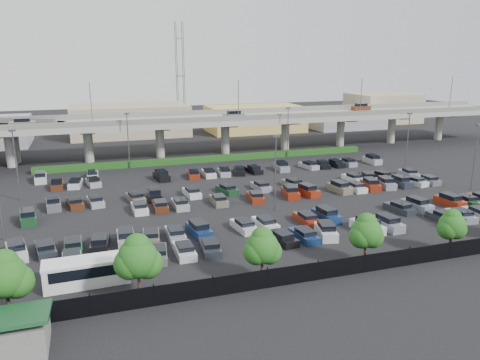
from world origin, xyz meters
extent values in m
plane|color=black|center=(0.00, 0.00, 0.00)|extent=(280.00, 280.00, 0.00)
cube|color=gray|center=(0.00, 32.00, 7.25)|extent=(150.00, 13.00, 1.10)
cube|color=#5D5D58|center=(0.00, 25.75, 8.30)|extent=(150.00, 0.50, 1.00)
cube|color=#5D5D58|center=(0.00, 38.25, 8.30)|extent=(150.00, 0.50, 1.00)
cylinder|color=gray|center=(-37.00, 32.00, 3.35)|extent=(1.80, 1.80, 6.70)
cube|color=#5D5D58|center=(-37.00, 32.00, 6.50)|extent=(2.60, 9.75, 0.50)
cylinder|color=gray|center=(-23.00, 32.00, 3.35)|extent=(1.80, 1.80, 6.70)
cube|color=#5D5D58|center=(-23.00, 32.00, 6.50)|extent=(2.60, 9.75, 0.50)
cylinder|color=gray|center=(-9.00, 32.00, 3.35)|extent=(1.80, 1.80, 6.70)
cube|color=#5D5D58|center=(-9.00, 32.00, 6.50)|extent=(2.60, 9.75, 0.50)
cylinder|color=gray|center=(5.00, 32.00, 3.35)|extent=(1.80, 1.80, 6.70)
cube|color=#5D5D58|center=(5.00, 32.00, 6.50)|extent=(2.60, 9.75, 0.50)
cylinder|color=gray|center=(19.00, 32.00, 3.35)|extent=(1.80, 1.80, 6.70)
cube|color=#5D5D58|center=(19.00, 32.00, 6.50)|extent=(2.60, 9.75, 0.50)
cylinder|color=gray|center=(33.00, 32.00, 3.35)|extent=(1.80, 1.80, 6.70)
cube|color=#5D5D58|center=(33.00, 32.00, 6.50)|extent=(2.60, 9.75, 0.50)
cylinder|color=gray|center=(47.00, 32.00, 3.35)|extent=(1.80, 1.80, 6.70)
cube|color=#5D5D58|center=(47.00, 32.00, 6.50)|extent=(2.60, 9.75, 0.50)
cylinder|color=gray|center=(61.00, 32.00, 3.35)|extent=(1.80, 1.80, 6.70)
cube|color=#5D5D58|center=(61.00, 32.00, 6.50)|extent=(2.60, 9.75, 0.50)
cube|color=#6C6655|center=(-34.00, 29.00, 8.32)|extent=(4.40, 1.82, 1.05)
cube|color=black|center=(-34.00, 29.00, 9.14)|extent=(2.60, 1.60, 0.65)
cube|color=slate|center=(6.00, 29.00, 8.32)|extent=(4.40, 1.82, 1.05)
cube|color=black|center=(6.00, 29.00, 9.14)|extent=(2.60, 1.60, 0.65)
cube|color=#512815|center=(40.00, 35.00, 8.32)|extent=(4.40, 1.82, 1.05)
cube|color=black|center=(40.00, 35.00, 9.14)|extent=(2.60, 1.60, 0.65)
cylinder|color=#47484C|center=(-22.00, 25.90, 11.80)|extent=(0.14, 0.14, 8.00)
cylinder|color=#47484C|center=(6.00, 25.90, 11.80)|extent=(0.14, 0.14, 8.00)
cylinder|color=#47484C|center=(34.00, 25.90, 11.80)|extent=(0.14, 0.14, 8.00)
cylinder|color=#47484C|center=(58.00, 25.90, 11.80)|extent=(0.14, 0.14, 8.00)
cylinder|color=gray|center=(-36.59, 35.82, 3.35)|extent=(1.60, 1.60, 6.70)
cube|color=#123E14|center=(0.00, 25.00, 0.55)|extent=(66.00, 1.60, 1.10)
cube|color=black|center=(0.00, -28.00, 0.90)|extent=(70.00, 0.06, 1.80)
cylinder|color=black|center=(-29.00, -28.00, 1.00)|extent=(0.10, 0.10, 2.00)
cylinder|color=black|center=(-24.00, -28.00, 1.00)|extent=(0.10, 0.10, 2.00)
cylinder|color=black|center=(-19.00, -28.00, 1.00)|extent=(0.10, 0.10, 2.00)
cylinder|color=black|center=(-14.00, -28.00, 1.00)|extent=(0.10, 0.10, 2.00)
cylinder|color=black|center=(-9.00, -28.00, 1.00)|extent=(0.10, 0.10, 2.00)
cylinder|color=black|center=(-4.00, -28.00, 1.00)|extent=(0.10, 0.10, 2.00)
cylinder|color=black|center=(1.00, -28.00, 1.00)|extent=(0.10, 0.10, 2.00)
cylinder|color=black|center=(6.00, -28.00, 1.00)|extent=(0.10, 0.10, 2.00)
cylinder|color=black|center=(11.00, -28.00, 1.00)|extent=(0.10, 0.10, 2.00)
cylinder|color=#332316|center=(-30.00, -26.58, 1.08)|extent=(0.26, 0.26, 2.17)
sphere|color=#185015|center=(-30.00, -26.58, 3.74)|extent=(3.37, 3.37, 3.37)
sphere|color=#185015|center=(-29.22, -26.48, 3.13)|extent=(2.65, 2.65, 2.65)
sphere|color=#185015|center=(-29.96, -26.46, 4.70)|extent=(2.29, 2.29, 2.29)
cylinder|color=#332316|center=(-20.00, -26.45, 1.09)|extent=(0.26, 0.26, 2.18)
sphere|color=#185015|center=(-20.00, -26.45, 3.76)|extent=(3.39, 3.39, 3.39)
sphere|color=#185015|center=(-19.21, -26.35, 3.15)|extent=(2.67, 2.67, 2.67)
sphere|color=#185015|center=(-20.67, -26.53, 3.39)|extent=(2.67, 2.67, 2.67)
sphere|color=#185015|center=(-19.96, -26.33, 4.73)|extent=(2.30, 2.30, 2.30)
cylinder|color=#332316|center=(-9.00, -26.67, 0.98)|extent=(0.26, 0.26, 1.96)
sphere|color=#185015|center=(-9.00, -26.67, 3.37)|extent=(3.04, 3.04, 3.04)
sphere|color=#185015|center=(-8.29, -26.57, 2.82)|extent=(2.39, 2.39, 2.39)
sphere|color=#185015|center=(-9.60, -26.75, 3.04)|extent=(2.39, 2.39, 2.39)
sphere|color=#185015|center=(-8.96, -26.55, 4.24)|extent=(2.06, 2.06, 2.06)
cylinder|color=#332316|center=(2.00, -26.39, 0.99)|extent=(0.26, 0.26, 1.97)
sphere|color=#185015|center=(2.00, -26.39, 3.39)|extent=(3.07, 3.07, 3.07)
sphere|color=#185015|center=(2.71, -26.29, 2.85)|extent=(2.41, 2.41, 2.41)
sphere|color=#185015|center=(1.40, -26.47, 3.07)|extent=(2.41, 2.41, 2.41)
sphere|color=#185015|center=(2.04, -26.27, 4.27)|extent=(2.08, 2.08, 2.08)
cylinder|color=#332316|center=(12.00, -26.82, 0.90)|extent=(0.26, 0.26, 1.80)
sphere|color=#185015|center=(12.00, -26.82, 3.09)|extent=(2.79, 2.79, 2.79)
sphere|color=#185015|center=(12.65, -26.72, 2.59)|extent=(2.19, 2.19, 2.19)
sphere|color=#185015|center=(11.45, -26.90, 2.79)|extent=(2.19, 2.19, 2.19)
sphere|color=#185015|center=(12.04, -26.70, 3.89)|extent=(1.89, 1.89, 1.89)
cube|color=#5D5D58|center=(-30.00, -31.00, 1.20)|extent=(6.20, 4.00, 2.40)
cube|color=white|center=(-24.17, -22.16, 1.08)|extent=(7.47, 2.71, 2.16)
cube|color=black|center=(-24.17, -22.16, 1.59)|extent=(6.45, 2.74, 0.98)
cube|color=white|center=(-24.17, -22.16, 2.28)|extent=(7.58, 2.82, 0.26)
cube|color=silver|center=(-31.00, -18.50, 0.41)|extent=(2.63, 4.67, 0.82)
cube|color=black|center=(-31.00, -18.70, 1.04)|extent=(2.02, 2.57, 0.50)
cube|color=gray|center=(-25.50, -18.50, 0.53)|extent=(2.00, 4.47, 1.05)
cube|color=black|center=(-25.50, -18.50, 1.34)|extent=(1.71, 2.66, 0.65)
cube|color=gray|center=(-20.00, -18.50, 0.41)|extent=(2.32, 4.58, 0.82)
cube|color=black|center=(-20.00, -18.70, 1.04)|extent=(1.86, 2.47, 0.50)
cube|color=slate|center=(-17.25, -18.50, 0.41)|extent=(2.38, 4.60, 0.82)
cube|color=black|center=(-17.25, -18.70, 1.04)|extent=(1.89, 2.49, 0.50)
cube|color=silver|center=(-14.50, -18.50, 0.41)|extent=(1.85, 4.41, 0.82)
cube|color=black|center=(-14.50, -18.70, 1.04)|extent=(1.62, 2.31, 0.50)
cube|color=#262A32|center=(-11.75, -18.50, 0.41)|extent=(2.18, 4.54, 0.82)
cube|color=black|center=(-11.75, -18.70, 1.04)|extent=(1.79, 2.43, 0.50)
cube|color=black|center=(-3.50, -18.50, 0.41)|extent=(2.57, 4.65, 0.82)
cube|color=black|center=(-3.50, -18.70, 1.04)|extent=(1.99, 2.55, 0.50)
cube|color=navy|center=(-0.75, -18.50, 0.41)|extent=(2.08, 4.50, 0.82)
cube|color=black|center=(-0.75, -18.70, 1.04)|extent=(1.73, 2.39, 0.50)
cube|color=white|center=(2.00, -18.50, 0.53)|extent=(2.85, 4.71, 1.05)
cube|color=black|center=(2.00, -18.50, 1.34)|extent=(2.19, 2.92, 0.65)
cube|color=white|center=(7.50, -18.50, 0.53)|extent=(2.55, 4.65, 1.05)
cube|color=black|center=(7.50, -18.50, 1.34)|extent=(2.02, 2.84, 0.65)
cube|color=gray|center=(10.25, -18.50, 0.53)|extent=(2.14, 4.52, 1.05)
cube|color=black|center=(10.25, -18.50, 1.34)|extent=(1.79, 2.71, 0.65)
cube|color=#262A32|center=(18.50, -18.50, 0.41)|extent=(2.08, 4.50, 0.82)
cube|color=black|center=(18.50, -18.70, 1.04)|extent=(1.74, 2.39, 0.50)
cube|color=gray|center=(21.25, -18.50, 0.41)|extent=(2.21, 4.55, 0.82)
cube|color=black|center=(21.25, -18.70, 1.04)|extent=(1.80, 2.43, 0.50)
cube|color=#A1A1A5|center=(24.00, -18.50, 0.41)|extent=(2.18, 4.54, 0.82)
cube|color=black|center=(24.00, -18.70, 1.04)|extent=(1.79, 2.43, 0.50)
cube|color=silver|center=(-31.00, -13.50, 0.53)|extent=(2.63, 4.67, 1.05)
cube|color=black|center=(-31.00, -13.50, 1.34)|extent=(2.07, 2.86, 0.65)
cube|color=#262A32|center=(-28.25, -13.50, 0.41)|extent=(2.57, 4.65, 0.82)
cube|color=black|center=(-28.25, -13.70, 1.04)|extent=(1.98, 2.55, 0.50)
cube|color=#174322|center=(-25.50, -13.50, 0.41)|extent=(1.91, 4.44, 0.82)
cube|color=black|center=(-25.50, -13.70, 1.04)|extent=(1.65, 2.33, 0.50)
cube|color=black|center=(-22.75, -13.50, 0.41)|extent=(2.35, 4.59, 0.82)
cube|color=black|center=(-22.75, -13.70, 1.04)|extent=(1.87, 2.48, 0.50)
cube|color=#A1A1A5|center=(-20.00, -13.50, 0.53)|extent=(1.98, 4.47, 1.05)
cube|color=black|center=(-20.00, -13.50, 1.34)|extent=(1.70, 2.66, 0.65)
cube|color=#6C6655|center=(-17.25, -13.50, 0.41)|extent=(2.39, 4.60, 0.82)
cube|color=black|center=(-17.25, -13.70, 1.04)|extent=(1.89, 2.49, 0.50)
cube|color=gray|center=(-14.50, -13.50, 0.41)|extent=(1.86, 4.42, 0.82)
cube|color=black|center=(-14.50, -13.70, 1.04)|extent=(1.62, 2.31, 0.50)
cube|color=navy|center=(-11.75, -13.50, 0.53)|extent=(2.38, 4.60, 1.05)
cube|color=black|center=(-11.75, -13.50, 1.34)|extent=(1.93, 2.79, 0.65)
cube|color=silver|center=(-6.25, -13.50, 0.41)|extent=(2.30, 4.58, 0.82)
cube|color=black|center=(-6.25, -13.70, 1.04)|extent=(1.85, 2.47, 0.50)
cube|color=white|center=(-3.50, -13.50, 0.41)|extent=(2.15, 4.53, 0.82)
cube|color=black|center=(-3.50, -13.70, 1.04)|extent=(1.77, 2.42, 0.50)
cube|color=maroon|center=(2.00, -13.50, 0.41)|extent=(1.95, 4.45, 0.82)
cube|color=black|center=(2.00, -13.70, 1.04)|extent=(1.67, 2.35, 0.50)
cube|color=navy|center=(4.75, -13.50, 0.53)|extent=(2.19, 4.54, 1.05)
cube|color=black|center=(4.75, -13.50, 1.34)|extent=(1.82, 2.73, 0.65)
cube|color=#262A32|center=(15.75, -13.50, 0.41)|extent=(2.45, 4.62, 0.82)
cube|color=black|center=(15.75, -13.70, 1.04)|extent=(1.92, 2.51, 0.50)
cube|color=gray|center=(18.50, -13.50, 0.53)|extent=(2.38, 4.60, 1.05)
cube|color=black|center=(18.50, -13.50, 1.34)|extent=(1.93, 2.79, 0.65)
cube|color=maroon|center=(24.00, -13.50, 0.53)|extent=(2.18, 4.54, 1.05)
cube|color=black|center=(24.00, -13.50, 1.34)|extent=(1.81, 2.73, 0.65)
cube|color=#174322|center=(26.75, -13.50, 0.41)|extent=(1.91, 4.44, 0.82)
cube|color=black|center=(26.75, -13.70, 1.04)|extent=(1.65, 2.33, 0.50)
cube|color=#174322|center=(-31.00, -2.50, 0.53)|extent=(2.51, 4.64, 1.05)
cube|color=black|center=(-31.00, -2.50, 1.34)|extent=(2.00, 2.83, 0.65)
cube|color=white|center=(-17.25, -2.50, 0.41)|extent=(1.94, 4.45, 0.82)
cube|color=black|center=(-17.25, -2.70, 1.04)|extent=(1.66, 2.34, 0.50)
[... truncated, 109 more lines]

